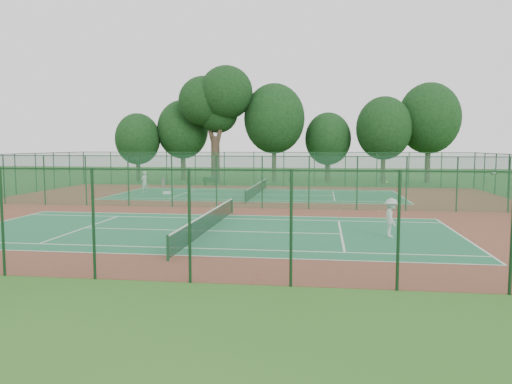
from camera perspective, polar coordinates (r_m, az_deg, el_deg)
ground at (r=33.26m, az=-1.93°, el=-1.86°), size 120.00×120.00×0.00m
red_pad at (r=33.25m, az=-1.93°, el=-1.85°), size 40.00×36.00×0.01m
court_near at (r=24.52m, az=-5.46°, el=-4.45°), size 23.77×10.97×0.01m
court_far at (r=42.10m, az=0.13°, el=-0.31°), size 23.77×10.97×0.01m
fence_north at (r=50.88m, az=1.47°, el=2.65°), size 40.00×0.09×3.50m
fence_south at (r=15.73m, az=-13.02°, el=-3.65°), size 40.00×0.09×3.50m
fence_divider at (r=33.08m, az=-1.94°, el=1.17°), size 40.00×0.09×3.50m
tennis_net_near at (r=24.44m, az=-5.47°, el=-3.22°), size 0.10×12.90×0.97m
tennis_net_far at (r=42.05m, az=0.13°, el=0.41°), size 0.10×12.90×0.97m
player_near at (r=23.45m, az=15.20°, el=-2.85°), size 0.72×1.18×1.78m
player_far at (r=45.12m, az=-12.63°, el=1.15°), size 0.68×0.81×1.88m
trash_bin at (r=52.69m, az=-10.56°, el=1.17°), size 0.49×0.49×0.78m
bench at (r=51.00m, az=-5.23°, el=1.21°), size 1.53×0.50×0.93m
kit_bag at (r=43.18m, az=-10.14°, el=-0.08°), size 0.74×0.42×0.26m
stray_ball_a at (r=32.40m, az=9.53°, el=-2.05°), size 0.07×0.07×0.07m
stray_ball_b at (r=32.58m, az=13.92°, el=-2.09°), size 0.07×0.07×0.07m
stray_ball_c at (r=33.36m, az=-5.04°, el=-1.78°), size 0.07×0.07×0.07m
big_tree at (r=56.43m, az=-4.58°, el=10.39°), size 8.39×6.14×12.89m
evergreen_row at (r=57.15m, az=2.65°, el=1.18°), size 39.00×5.00×12.00m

